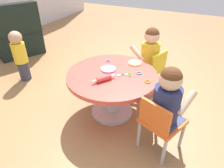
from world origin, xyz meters
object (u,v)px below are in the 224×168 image
(craft_table, at_px, (112,84))
(child_chair_left, at_px, (160,122))
(armchair_dark, at_px, (16,35))
(rolling_pin, at_px, (104,78))
(toddler_standing, at_px, (20,55))
(child_chair_right, at_px, (151,69))
(seated_child_left, at_px, (168,98))
(craft_scissors, at_px, (126,75))
(seated_child_right, at_px, (150,50))

(craft_table, bearing_deg, child_chair_left, -115.01)
(child_chair_left, distance_m, armchair_dark, 2.89)
(rolling_pin, bearing_deg, toddler_standing, 79.89)
(child_chair_right, relative_size, toddler_standing, 0.80)
(child_chair_right, relative_size, rolling_pin, 2.63)
(seated_child_left, distance_m, craft_scissors, 0.52)
(seated_child_right, height_order, armchair_dark, armchair_dark)
(seated_child_right, bearing_deg, rolling_pin, 164.65)
(child_chair_left, bearing_deg, craft_table, 64.99)
(child_chair_right, bearing_deg, seated_child_right, 71.36)
(armchair_dark, xyz_separation_m, rolling_pin, (-0.86, -2.14, 0.19))
(child_chair_right, height_order, craft_scissors, child_chair_right)
(child_chair_right, distance_m, armchair_dark, 2.39)
(child_chair_left, distance_m, seated_child_right, 0.96)
(craft_table, distance_m, toddler_standing, 1.37)
(armchair_dark, bearing_deg, craft_scissors, -106.45)
(child_chair_left, xyz_separation_m, craft_scissors, (0.30, 0.43, 0.17))
(craft_table, height_order, toddler_standing, toddler_standing)
(seated_child_right, bearing_deg, toddler_standing, 107.71)
(craft_table, relative_size, craft_scissors, 6.32)
(child_chair_left, distance_m, craft_scissors, 0.55)
(seated_child_left, height_order, armchair_dark, armchair_dark)
(craft_table, xyz_separation_m, toddler_standing, (0.09, 1.37, -0.00))
(seated_child_right, distance_m, rolling_pin, 0.77)
(armchair_dark, height_order, rolling_pin, armchair_dark)
(child_chair_left, distance_m, seated_child_left, 0.23)
(seated_child_left, relative_size, toddler_standing, 0.76)
(child_chair_right, relative_size, armchair_dark, 0.56)
(craft_table, distance_m, seated_child_right, 0.64)
(child_chair_right, xyz_separation_m, toddler_standing, (-0.49, 1.60, 0.05))
(craft_table, relative_size, toddler_standing, 1.31)
(child_chair_right, xyz_separation_m, armchair_dark, (0.14, 2.38, 0.00))
(seated_child_right, bearing_deg, craft_scissors, 173.62)
(seated_child_left, xyz_separation_m, rolling_pin, (0.08, 0.59, -0.03))
(rolling_pin, distance_m, craft_scissors, 0.24)
(toddler_standing, relative_size, rolling_pin, 3.29)
(child_chair_left, height_order, child_chair_right, same)
(seated_child_left, bearing_deg, seated_child_right, 25.25)
(armchair_dark, height_order, craft_scissors, armchair_dark)
(rolling_pin, bearing_deg, armchair_dark, 68.05)
(craft_table, height_order, seated_child_left, seated_child_left)
(child_chair_right, distance_m, seated_child_right, 0.23)
(seated_child_right, relative_size, armchair_dark, 0.54)
(armchair_dark, relative_size, craft_scissors, 6.82)
(rolling_pin, height_order, craft_scissors, rolling_pin)
(seated_child_right, height_order, rolling_pin, seated_child_right)
(seated_child_right, xyz_separation_m, rolling_pin, (-0.74, 0.20, -0.03))
(craft_table, bearing_deg, child_chair_right, -21.84)
(toddler_standing, bearing_deg, seated_child_left, -99.28)
(child_chair_left, height_order, toddler_standing, toddler_standing)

